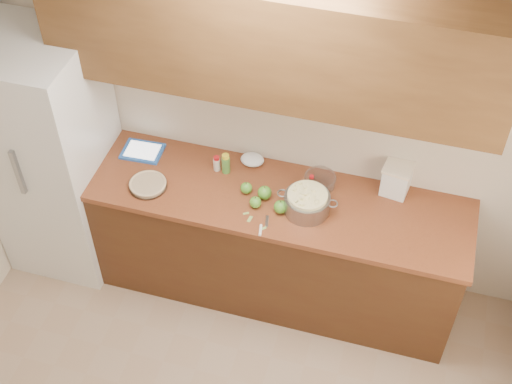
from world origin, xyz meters
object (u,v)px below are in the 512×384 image
(pie, at_px, (148,185))
(colander, at_px, (307,203))
(tablet, at_px, (143,151))
(flour_canister, at_px, (397,179))

(pie, bearing_deg, colander, 4.53)
(colander, bearing_deg, tablet, 169.84)
(colander, bearing_deg, flour_canister, 32.29)
(flour_canister, relative_size, tablet, 0.79)
(tablet, bearing_deg, pie, -64.21)
(pie, xyz_separation_m, flour_canister, (1.51, 0.39, 0.09))
(flour_canister, height_order, tablet, flour_canister)
(pie, bearing_deg, flour_canister, 14.63)
(tablet, bearing_deg, colander, -12.66)
(pie, bearing_deg, tablet, 118.29)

